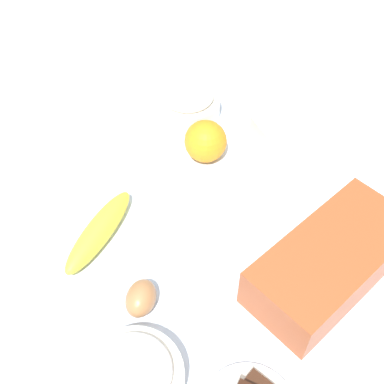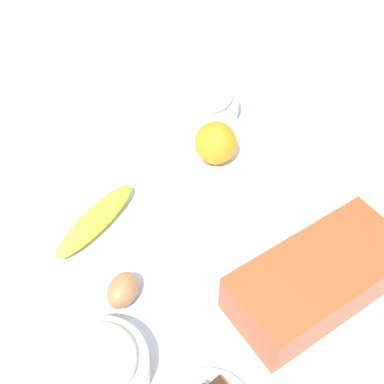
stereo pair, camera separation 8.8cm
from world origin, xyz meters
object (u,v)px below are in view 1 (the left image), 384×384
Objects in this scene: banana at (99,231)px; orange_fruit at (206,141)px; flour_bowl at (188,103)px; sugar_bowl at (132,377)px; loaf_pan at (331,261)px; butter_block at (277,132)px; egg_near_butter at (141,298)px.

orange_fruit is at bearing 179.59° from banana.
flour_bowl is 0.96× the size of sugar_bowl.
loaf_pan is 1.53× the size of banana.
sugar_bowl reaches higher than butter_block.
banana is (-0.14, -0.23, -0.01)m from sugar_bowl.
egg_near_butter is at bearing 33.59° from flour_bowl.
orange_fruit is (0.07, 0.11, 0.01)m from flour_bowl.
sugar_bowl is (0.33, -0.10, -0.01)m from loaf_pan.
butter_block is at bearing -164.53° from sugar_bowl.
loaf_pan is 3.53× the size of orange_fruit.
loaf_pan reaches higher than butter_block.
flour_bowl is 2.17× the size of egg_near_butter.
flour_bowl is 0.13m from orange_fruit.
orange_fruit is at bearing -155.27° from egg_near_butter.
egg_near_butter is (0.44, 0.06, -0.01)m from butter_block.
flour_bowl is (-0.14, -0.43, -0.01)m from loaf_pan.
banana is at bearing 17.60° from flour_bowl.
egg_near_butter is at bearing 24.73° from orange_fruit.
sugar_bowl is 1.71× the size of orange_fruit.
loaf_pan reaches higher than banana.
loaf_pan is 0.35m from sugar_bowl.
butter_block is at bearing 106.49° from flour_bowl.
butter_block is at bearing 147.73° from orange_fruit.
sugar_bowl is 2.25× the size of egg_near_butter.
orange_fruit reaches higher than egg_near_butter.
sugar_bowl is at bearing -11.24° from loaf_pan.
loaf_pan is 0.46m from flour_bowl.
sugar_bowl reaches higher than banana.
sugar_bowl is (0.48, 0.34, -0.00)m from flour_bowl.
butter_block is (-0.20, -0.25, -0.01)m from loaf_pan.
orange_fruit is (-0.27, 0.00, 0.02)m from banana.
flour_bowl is 1.64× the size of orange_fruit.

